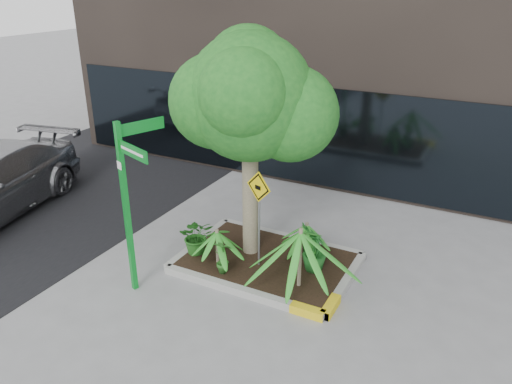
% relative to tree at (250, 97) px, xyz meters
% --- Properties ---
extents(ground, '(80.00, 80.00, 0.00)m').
position_rel_tree_xyz_m(ground, '(0.24, -0.46, -3.26)').
color(ground, gray).
rests_on(ground, ground).
extents(asphalt_road, '(7.00, 80.00, 0.01)m').
position_rel_tree_xyz_m(asphalt_road, '(-6.26, -0.46, -3.26)').
color(asphalt_road, black).
rests_on(asphalt_road, ground).
extents(planter, '(3.35, 2.36, 0.15)m').
position_rel_tree_xyz_m(planter, '(0.47, -0.18, -3.16)').
color(planter, '#9E9E99').
rests_on(planter, ground).
extents(tree, '(2.98, 2.64, 4.47)m').
position_rel_tree_xyz_m(tree, '(0.00, 0.00, 0.00)').
color(tree, gray).
rests_on(tree, ground).
extents(palm_front, '(1.28, 1.28, 1.42)m').
position_rel_tree_xyz_m(palm_front, '(1.34, -0.70, -2.05)').
color(palm_front, gray).
rests_on(palm_front, ground).
extents(palm_left, '(0.78, 0.78, 0.87)m').
position_rel_tree_xyz_m(palm_left, '(-0.36, -0.69, -2.47)').
color(palm_left, gray).
rests_on(palm_left, ground).
extents(palm_back, '(0.78, 0.78, 0.86)m').
position_rel_tree_xyz_m(palm_back, '(1.04, 0.37, -2.47)').
color(palm_back, gray).
rests_on(palm_back, ground).
extents(shrub_a, '(0.94, 0.94, 0.74)m').
position_rel_tree_xyz_m(shrub_a, '(-0.91, -0.57, -2.74)').
color(shrub_a, '#205E1A').
rests_on(shrub_a, planter).
extents(shrub_b, '(0.58, 0.58, 0.79)m').
position_rel_tree_xyz_m(shrub_b, '(1.39, -0.09, -2.71)').
color(shrub_b, '#1E6522').
rests_on(shrub_b, planter).
extents(shrub_c, '(0.41, 0.41, 0.71)m').
position_rel_tree_xyz_m(shrub_c, '(-0.07, -0.97, -2.76)').
color(shrub_c, '#26631E').
rests_on(shrub_c, planter).
extents(shrub_d, '(0.47, 0.47, 0.74)m').
position_rel_tree_xyz_m(shrub_d, '(1.11, 0.35, -2.74)').
color(shrub_d, '#1C611F').
rests_on(shrub_d, planter).
extents(street_sign_post, '(0.87, 1.12, 3.13)m').
position_rel_tree_xyz_m(street_sign_post, '(-1.28, -1.92, -1.33)').
color(street_sign_post, '#0C8927').
rests_on(street_sign_post, ground).
extents(cattle_sign, '(0.56, 0.20, 1.92)m').
position_rel_tree_xyz_m(cattle_sign, '(0.39, -0.42, -1.82)').
color(cattle_sign, slate).
rests_on(cattle_sign, ground).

